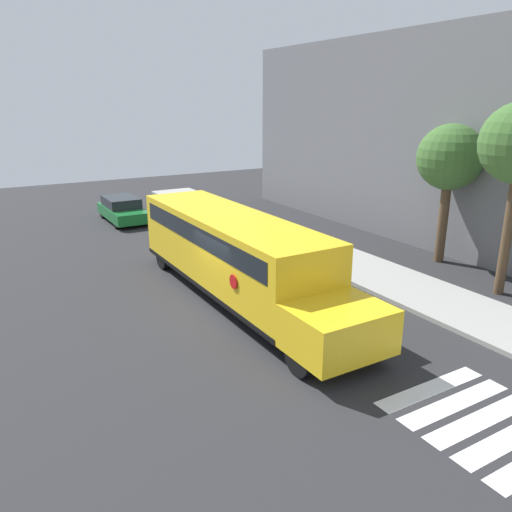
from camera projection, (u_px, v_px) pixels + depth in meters
ground_plane at (227, 309)px, 16.51m from camera, size 60.00×60.00×0.00m
sidewalk_strip at (374, 274)px, 19.63m from camera, size 44.00×3.00×0.15m
building_backdrop at (495, 143)px, 21.34m from camera, size 32.00×4.00×9.68m
crosswalk_stripes at (482, 419)px, 10.78m from camera, size 3.30×3.20×0.01m
school_bus at (235, 252)px, 17.03m from camera, size 11.93×2.57×2.85m
parked_car at (123, 209)px, 28.26m from camera, size 4.44×1.83×1.35m
tree_near_sidewalk at (450, 159)px, 20.09m from camera, size 2.65×2.65×5.73m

